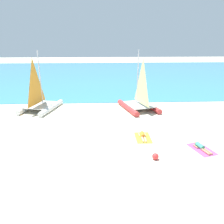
{
  "coord_description": "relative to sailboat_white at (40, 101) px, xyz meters",
  "views": [
    {
      "loc": [
        -0.81,
        -11.56,
        7.03
      ],
      "look_at": [
        0.0,
        5.39,
        1.2
      ],
      "focal_mm": 35.24,
      "sensor_mm": 36.0,
      "label": 1
    }
  ],
  "objects": [
    {
      "name": "towel_right",
      "position": [
        12.79,
        -8.92,
        -0.86
      ],
      "size": [
        1.56,
        2.12,
        0.01
      ],
      "primitive_type": "cube",
      "rotation": [
        0.0,
        0.0,
        0.27
      ],
      "color": "#D84C99",
      "rests_on": "ground"
    },
    {
      "name": "ocean_water",
      "position": [
        7.07,
        22.03,
        -0.84
      ],
      "size": [
        120.0,
        40.0,
        0.05
      ],
      "primitive_type": "cube",
      "color": "teal",
      "rests_on": "ground"
    },
    {
      "name": "sunbather_right",
      "position": [
        12.77,
        -8.86,
        -0.74
      ],
      "size": [
        0.79,
        1.55,
        0.3
      ],
      "rotation": [
        0.0,
        0.0,
        0.27
      ],
      "color": "#3FB28C",
      "rests_on": "towel_right"
    },
    {
      "name": "beach_ball",
      "position": [
        9.43,
        -10.01,
        -0.67
      ],
      "size": [
        0.4,
        0.4,
        0.4
      ],
      "primitive_type": "sphere",
      "color": "red",
      "rests_on": "ground"
    },
    {
      "name": "towel_left",
      "position": [
        9.24,
        -7.01,
        -0.86
      ],
      "size": [
        1.13,
        1.92,
        0.01
      ],
      "primitive_type": "cube",
      "rotation": [
        0.0,
        0.0,
        -0.02
      ],
      "color": "yellow",
      "rests_on": "ground"
    },
    {
      "name": "ground_plane",
      "position": [
        7.07,
        0.05,
        -0.87
      ],
      "size": [
        120.0,
        120.0,
        0.0
      ],
      "primitive_type": "plane",
      "color": "beige"
    },
    {
      "name": "sailboat_white",
      "position": [
        0.0,
        0.0,
        0.0
      ],
      "size": [
        3.93,
        5.07,
        5.84
      ],
      "rotation": [
        0.0,
        0.0,
        -0.26
      ],
      "color": "white",
      "rests_on": "ground"
    },
    {
      "name": "sailboat_red",
      "position": [
        10.03,
        -0.35,
        0.01
      ],
      "size": [
        4.02,
        5.14,
        5.9
      ],
      "rotation": [
        0.0,
        0.0,
        0.28
      ],
      "color": "#CC3838",
      "rests_on": "ground"
    },
    {
      "name": "sunbather_left",
      "position": [
        9.24,
        -6.94,
        -0.74
      ],
      "size": [
        0.55,
        1.56,
        0.3
      ],
      "rotation": [
        0.0,
        0.0,
        -0.02
      ],
      "color": "orange",
      "rests_on": "towel_left"
    }
  ]
}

